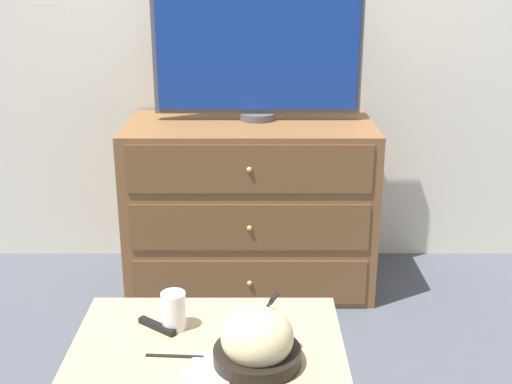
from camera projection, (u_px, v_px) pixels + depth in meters
ground_plane at (268, 253)px, 3.45m from camera, size 12.00×12.00×0.00m
wall_back at (270, 2)px, 3.05m from camera, size 12.00×0.05×2.60m
dresser at (249, 205)px, 3.02m from camera, size 1.12×0.59×0.79m
tv at (256, 52)px, 2.86m from camera, size 0.94×0.16×0.61m
coffee_table at (207, 364)px, 1.85m from camera, size 0.78×0.53×0.43m
takeout_bowl at (256, 342)px, 1.72m from camera, size 0.24×0.24×0.19m
drink_cup at (172, 313)px, 1.89m from camera, size 0.07×0.07×0.11m
napkin at (210, 368)px, 1.71m from camera, size 0.16×0.16×0.00m
knife at (173, 356)px, 1.76m from camera, size 0.16×0.02×0.01m
remote_control at (155, 326)px, 1.90m from camera, size 0.12×0.10×0.02m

